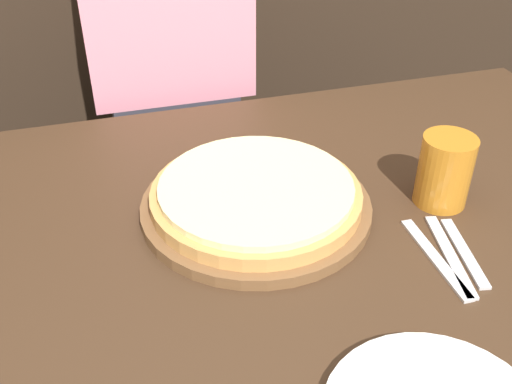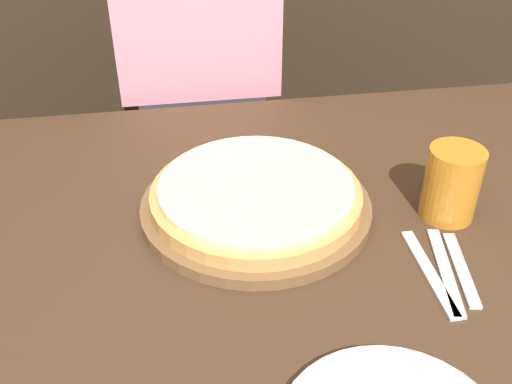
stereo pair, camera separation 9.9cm
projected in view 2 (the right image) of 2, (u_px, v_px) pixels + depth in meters
The scene contains 6 objects.
pizza_on_board at pixel (256, 199), 1.00m from camera, with size 0.39×0.39×0.06m.
beer_glass at pixel (452, 181), 0.97m from camera, with size 0.09×0.09×0.12m.
fork at pixel (429, 272), 0.88m from camera, with size 0.02×0.19×0.00m.
dinner_knife at pixel (445, 271), 0.88m from camera, with size 0.06×0.19×0.00m.
spoon at pixel (461, 269), 0.89m from camera, with size 0.05×0.16×0.00m.
diner_person at pixel (201, 110), 1.52m from camera, with size 0.37×0.20×1.36m.
Camera 2 is at (-0.12, -0.68, 1.36)m, focal length 42.00 mm.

